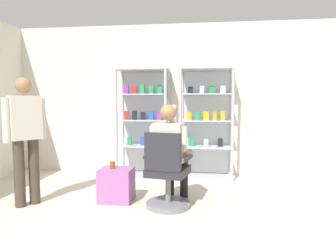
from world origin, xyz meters
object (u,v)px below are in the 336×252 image
object	(u,v)px
seated_shopkeeper	(171,150)
tea_glass	(112,165)
office_chair	(167,177)
storage_crate	(117,185)
display_cabinet_right	(206,122)
display_cabinet_left	(144,122)
standing_customer	(25,133)

from	to	relation	value
seated_shopkeeper	tea_glass	xyz separation A→B (m)	(-0.78, 0.02, -0.22)
office_chair	tea_glass	bearing A→B (deg)	166.81
storage_crate	tea_glass	xyz separation A→B (m)	(-0.05, -0.01, 0.27)
tea_glass	seated_shopkeeper	bearing A→B (deg)	-1.15
office_chair	seated_shopkeeper	world-z (taller)	seated_shopkeeper
display_cabinet_right	storage_crate	size ratio (longest dim) A/B	4.32
display_cabinet_left	storage_crate	distance (m)	1.59
office_chair	standing_customer	world-z (taller)	standing_customer
display_cabinet_left	display_cabinet_right	world-z (taller)	same
seated_shopkeeper	tea_glass	size ratio (longest dim) A/B	12.78
office_chair	storage_crate	size ratio (longest dim) A/B	2.18
seated_shopkeeper	standing_customer	xyz separation A→B (m)	(-1.82, -0.27, 0.22)
display_cabinet_right	seated_shopkeeper	world-z (taller)	display_cabinet_right
standing_customer	tea_glass	bearing A→B (deg)	15.34
office_chair	display_cabinet_left	bearing A→B (deg)	111.37
storage_crate	display_cabinet_right	bearing A→B (deg)	49.92
display_cabinet_left	display_cabinet_right	xyz separation A→B (m)	(1.10, 0.00, -0.00)
display_cabinet_left	seated_shopkeeper	size ratio (longest dim) A/B	1.47
display_cabinet_left	office_chair	size ratio (longest dim) A/B	1.98
display_cabinet_right	standing_customer	xyz separation A→B (m)	(-2.27, -1.70, -0.03)
seated_shopkeeper	storage_crate	distance (m)	0.88
seated_shopkeeper	office_chair	bearing A→B (deg)	-100.68
display_cabinet_left	office_chair	bearing A→B (deg)	-68.63
display_cabinet_right	tea_glass	size ratio (longest dim) A/B	18.83
storage_crate	standing_customer	distance (m)	1.33
display_cabinet_left	standing_customer	size ratio (longest dim) A/B	1.17
tea_glass	standing_customer	bearing A→B (deg)	-164.66
tea_glass	storage_crate	bearing A→B (deg)	10.40
tea_glass	standing_customer	world-z (taller)	standing_customer
seated_shopkeeper	standing_customer	world-z (taller)	standing_customer
display_cabinet_left	tea_glass	world-z (taller)	display_cabinet_left
seated_shopkeeper	tea_glass	distance (m)	0.81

